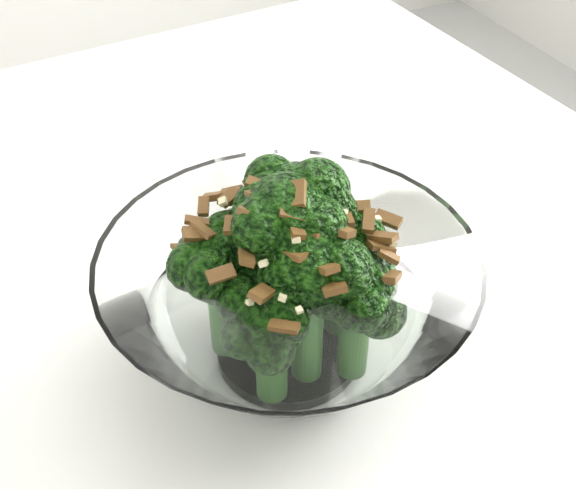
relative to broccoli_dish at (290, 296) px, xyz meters
name	(u,v)px	position (x,y,z in m)	size (l,w,h in m)	color
broccoli_dish	(290,296)	(0.00, 0.00, 0.00)	(0.24, 0.24, 0.15)	white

